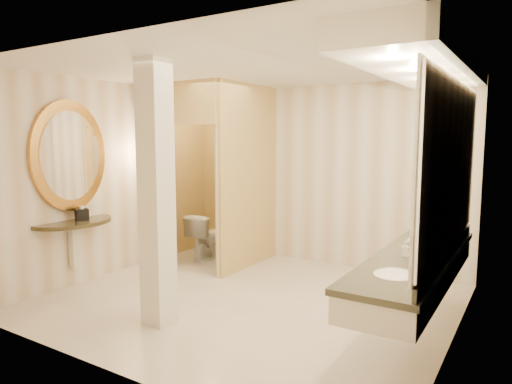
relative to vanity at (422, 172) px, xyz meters
The scene contains 16 objects.
floor 2.57m from the vanity, behind, with size 4.50×4.50×0.00m, color beige.
ceiling 2.26m from the vanity, behind, with size 4.50×4.50×0.00m, color silver.
wall_back 2.98m from the vanity, 131.78° to the left, with size 4.50×0.02×2.70m, color silver.
wall_front 2.68m from the vanity, 137.97° to the right, with size 4.50×0.02×2.70m, color silver.
wall_left 4.24m from the vanity, behind, with size 0.02×4.00×2.70m, color silver.
wall_right 0.44m from the vanity, 38.60° to the left, with size 0.02×4.00×2.70m, color silver.
toilet_closet 3.32m from the vanity, 158.94° to the left, with size 1.50×1.55×2.70m.
wall_sconce 3.96m from the vanity, behind, with size 0.14×0.14×0.42m.
vanity is the anchor object (origin of this frame).
console_shelf 4.24m from the vanity, behind, with size 1.08×1.08×1.99m.
pillar 2.56m from the vanity, 160.91° to the right, with size 0.27×0.27×2.70m, color silver.
tissue_box 4.16m from the vanity, behind, with size 0.15×0.15×0.15m, color black.
toilet 4.07m from the vanity, 157.57° to the left, with size 0.41×0.71×0.73m, color white.
soap_bottle_a 0.70m from the vanity, 131.57° to the right, with size 0.06×0.06×0.13m, color beige.
soap_bottle_b 0.77m from the vanity, 113.48° to the left, with size 0.09×0.09×0.12m, color silver.
soap_bottle_c 0.78m from the vanity, 99.62° to the left, with size 0.08×0.08×0.21m, color #C6B28C.
Camera 1 is at (2.85, -4.40, 1.93)m, focal length 32.00 mm.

